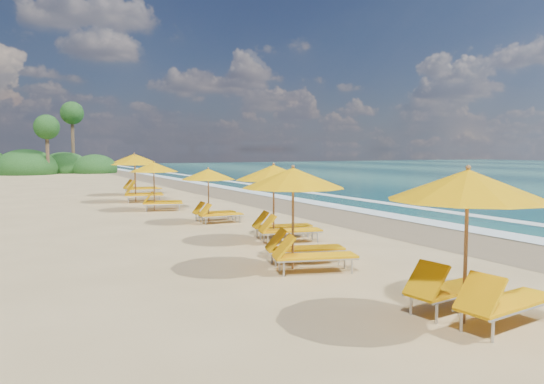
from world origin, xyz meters
TOP-DOWN VIEW (x-y plane):
  - ground at (0.00, 0.00)m, footprint 160.00×160.00m
  - wet_sand at (4.00, 0.00)m, footprint 4.00×160.00m
  - surf_foam at (6.70, 0.00)m, footprint 4.00×160.00m
  - station_1 at (-1.86, -10.22)m, footprint 2.82×2.66m
  - station_2 at (-2.39, -5.93)m, footprint 2.95×2.88m
  - station_3 at (-1.11, -2.59)m, footprint 2.81×2.71m
  - station_4 at (-1.46, 1.91)m, footprint 2.24×2.08m
  - station_5 at (-2.22, 6.57)m, footprint 2.73×2.65m
  - station_6 at (-2.10, 10.57)m, footprint 2.96×2.84m
  - station_7 at (-1.22, 14.57)m, footprint 2.66×2.46m

SIDE VIEW (x-z plane):
  - ground at x=0.00m, z-range 0.00..0.00m
  - wet_sand at x=4.00m, z-range 0.00..0.01m
  - surf_foam at x=6.70m, z-range 0.02..0.03m
  - station_4 at x=-1.46m, z-range 0.12..2.15m
  - station_5 at x=-2.22m, z-range 0.13..2.30m
  - station_3 at x=-1.11m, z-range 0.14..2.43m
  - station_2 at x=-2.39m, z-range 0.14..2.48m
  - station_6 at x=-2.10m, z-range 0.15..2.58m
  - station_1 at x=-1.86m, z-range 0.15..2.59m
  - station_7 at x=-1.22m, z-range 0.15..2.63m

